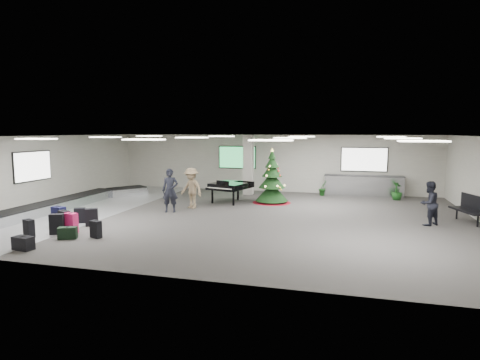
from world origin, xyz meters
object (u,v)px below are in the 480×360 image
(grand_piano, at_px, (230,186))
(potted_plant_right, at_px, (397,191))
(bench, at_px, (471,207))
(christmas_tree, at_px, (272,184))
(pink_suitcase, at_px, (71,223))
(traveler_a, at_px, (170,190))
(traveler_b, at_px, (191,188))
(traveler_bench, at_px, (429,203))
(potted_plant_left, at_px, (323,188))
(service_counter, at_px, (363,185))
(baggage_carousel, at_px, (71,202))

(grand_piano, height_order, potted_plant_right, grand_piano)
(bench, bearing_deg, christmas_tree, 146.83)
(pink_suitcase, relative_size, potted_plant_right, 0.75)
(christmas_tree, relative_size, traveler_a, 1.42)
(traveler_b, bearing_deg, traveler_bench, 16.85)
(pink_suitcase, distance_m, grand_piano, 7.82)
(bench, xyz_separation_m, potted_plant_left, (-5.69, 5.11, -0.19))
(service_counter, height_order, bench, service_counter)
(service_counter, height_order, potted_plant_left, service_counter)
(traveler_a, height_order, traveler_bench, traveler_a)
(traveler_bench, bearing_deg, pink_suitcase, -20.89)
(christmas_tree, xyz_separation_m, traveler_a, (-3.72, -3.31, 0.03))
(traveler_bench, relative_size, potted_plant_right, 1.76)
(bench, bearing_deg, service_counter, 105.86)
(bench, bearing_deg, potted_plant_right, 96.79)
(baggage_carousel, xyz_separation_m, christmas_tree, (8.53, 3.43, 0.68))
(traveler_a, bearing_deg, service_counter, 23.96)
(christmas_tree, distance_m, traveler_bench, 7.06)
(pink_suitcase, bearing_deg, potted_plant_right, 50.44)
(traveler_b, relative_size, potted_plant_left, 2.26)
(pink_suitcase, bearing_deg, traveler_b, 75.71)
(service_counter, relative_size, pink_suitcase, 5.86)
(bench, relative_size, potted_plant_right, 1.88)
(pink_suitcase, xyz_separation_m, potted_plant_left, (7.69, 10.19, 0.06))
(potted_plant_right, bearing_deg, pink_suitcase, -139.30)
(christmas_tree, height_order, potted_plant_left, christmas_tree)
(baggage_carousel, distance_m, service_counter, 14.50)
(christmas_tree, distance_m, traveler_a, 4.99)
(service_counter, bearing_deg, bench, -57.25)
(baggage_carousel, height_order, traveler_b, traveler_b)
(traveler_a, xyz_separation_m, traveler_bench, (10.05, 0.19, -0.12))
(traveler_a, bearing_deg, traveler_b, 47.06)
(christmas_tree, bearing_deg, potted_plant_right, 21.87)
(grand_piano, bearing_deg, potted_plant_left, 53.60)
(bench, bearing_deg, grand_piano, 152.27)
(potted_plant_right, bearing_deg, traveler_bench, -85.19)
(service_counter, xyz_separation_m, traveler_b, (-7.49, -5.58, 0.35))
(grand_piano, xyz_separation_m, traveler_a, (-1.77, -2.89, 0.13))
(traveler_bench, height_order, potted_plant_left, traveler_bench)
(baggage_carousel, distance_m, traveler_b, 5.52)
(service_counter, height_order, traveler_bench, traveler_bench)
(christmas_tree, relative_size, traveler_b, 1.46)
(potted_plant_left, bearing_deg, pink_suitcase, -127.04)
(pink_suitcase, height_order, traveler_a, traveler_a)
(traveler_bench, bearing_deg, potted_plant_left, -96.08)
(traveler_a, distance_m, potted_plant_left, 8.55)
(service_counter, relative_size, potted_plant_right, 4.41)
(traveler_bench, distance_m, potted_plant_right, 5.51)
(traveler_b, xyz_separation_m, traveler_bench, (9.52, -0.85, -0.09))
(traveler_a, xyz_separation_m, traveler_b, (0.54, 1.04, -0.02))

